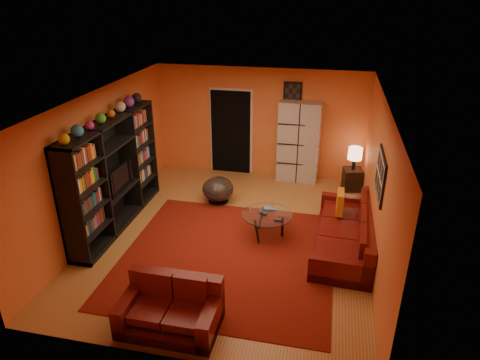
% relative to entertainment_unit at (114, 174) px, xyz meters
% --- Properties ---
extents(floor, '(6.00, 6.00, 0.00)m').
position_rel_entertainment_unit_xyz_m(floor, '(2.27, 0.00, -1.05)').
color(floor, '#935F2D').
rests_on(floor, ground).
extents(ceiling, '(6.00, 6.00, 0.00)m').
position_rel_entertainment_unit_xyz_m(ceiling, '(2.27, 0.00, 1.55)').
color(ceiling, white).
rests_on(ceiling, wall_back).
extents(wall_back, '(6.00, 0.00, 6.00)m').
position_rel_entertainment_unit_xyz_m(wall_back, '(2.27, 3.00, 0.25)').
color(wall_back, orange).
rests_on(wall_back, floor).
extents(wall_front, '(6.00, 0.00, 6.00)m').
position_rel_entertainment_unit_xyz_m(wall_front, '(2.27, -3.00, 0.25)').
color(wall_front, orange).
rests_on(wall_front, floor).
extents(wall_left, '(0.00, 6.00, 6.00)m').
position_rel_entertainment_unit_xyz_m(wall_left, '(-0.23, 0.00, 0.25)').
color(wall_left, orange).
rests_on(wall_left, floor).
extents(wall_right, '(0.00, 6.00, 6.00)m').
position_rel_entertainment_unit_xyz_m(wall_right, '(4.78, 0.00, 0.25)').
color(wall_right, orange).
rests_on(wall_right, floor).
extents(rug, '(3.60, 3.60, 0.01)m').
position_rel_entertainment_unit_xyz_m(rug, '(2.38, -0.70, -1.04)').
color(rug, '#560F09').
rests_on(rug, floor).
extents(doorway, '(0.95, 0.10, 2.04)m').
position_rel_entertainment_unit_xyz_m(doorway, '(1.57, 2.96, -0.03)').
color(doorway, black).
rests_on(doorway, floor).
extents(wall_art_right, '(0.03, 1.00, 0.70)m').
position_rel_entertainment_unit_xyz_m(wall_art_right, '(4.75, -0.30, 0.55)').
color(wall_art_right, black).
rests_on(wall_art_right, wall_right).
extents(wall_art_back, '(0.42, 0.03, 0.52)m').
position_rel_entertainment_unit_xyz_m(wall_art_back, '(3.02, 2.98, 1.00)').
color(wall_art_back, black).
rests_on(wall_art_back, wall_back).
extents(entertainment_unit, '(0.45, 3.00, 2.10)m').
position_rel_entertainment_unit_xyz_m(entertainment_unit, '(0.00, 0.00, 0.00)').
color(entertainment_unit, black).
rests_on(entertainment_unit, floor).
extents(tv, '(0.86, 0.11, 0.49)m').
position_rel_entertainment_unit_xyz_m(tv, '(0.05, 0.01, -0.08)').
color(tv, black).
rests_on(tv, entertainment_unit).
extents(sofa, '(1.11, 2.47, 0.85)m').
position_rel_entertainment_unit_xyz_m(sofa, '(4.42, 0.06, -0.77)').
color(sofa, '#4F0B0A').
rests_on(sofa, rug).
extents(loveseat, '(1.35, 0.81, 0.85)m').
position_rel_entertainment_unit_xyz_m(loveseat, '(2.00, -2.42, -0.76)').
color(loveseat, '#4F0B0A').
rests_on(loveseat, rug).
extents(throw_pillow, '(0.12, 0.42, 0.42)m').
position_rel_entertainment_unit_xyz_m(throw_pillow, '(4.22, 0.56, -0.42)').
color(throw_pillow, orange).
rests_on(throw_pillow, sofa).
extents(coffee_table, '(0.93, 0.93, 0.46)m').
position_rel_entertainment_unit_xyz_m(coffee_table, '(2.93, 0.09, -0.63)').
color(coffee_table, silver).
rests_on(coffee_table, floor).
extents(storage_cabinet, '(0.98, 0.49, 1.91)m').
position_rel_entertainment_unit_xyz_m(storage_cabinet, '(3.24, 2.80, -0.10)').
color(storage_cabinet, '#B6B0A8').
rests_on(storage_cabinet, floor).
extents(bowl_chair, '(0.68, 0.68, 0.56)m').
position_rel_entertainment_unit_xyz_m(bowl_chair, '(1.68, 1.26, -0.75)').
color(bowl_chair, black).
rests_on(bowl_chair, floor).
extents(side_table, '(0.46, 0.46, 0.50)m').
position_rel_entertainment_unit_xyz_m(side_table, '(4.53, 2.51, -0.80)').
color(side_table, black).
rests_on(side_table, floor).
extents(table_lamp, '(0.31, 0.31, 0.52)m').
position_rel_entertainment_unit_xyz_m(table_lamp, '(4.53, 2.51, -0.18)').
color(table_lamp, black).
rests_on(table_lamp, side_table).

